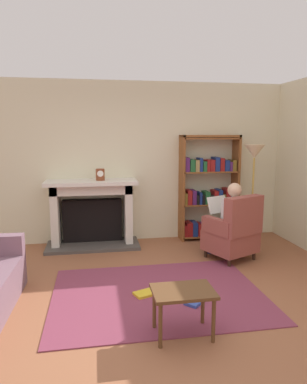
# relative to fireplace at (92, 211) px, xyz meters

# --- Properties ---
(ground) EXTENTS (14.00, 14.00, 0.00)m
(ground) POSITION_rel_fireplace_xyz_m (0.74, -2.30, -0.58)
(ground) COLOR #94593A
(back_wall) EXTENTS (5.60, 0.10, 2.70)m
(back_wall) POSITION_rel_fireplace_xyz_m (0.74, 0.25, 0.77)
(back_wall) COLOR beige
(back_wall) RESTS_ON ground
(area_rug) EXTENTS (2.40, 1.80, 0.01)m
(area_rug) POSITION_rel_fireplace_xyz_m (0.74, -2.00, -0.57)
(area_rug) COLOR brown
(area_rug) RESTS_ON ground
(fireplace) EXTENTS (1.49, 0.64, 1.10)m
(fireplace) POSITION_rel_fireplace_xyz_m (0.00, 0.00, 0.00)
(fireplace) COLOR #4C4742
(fireplace) RESTS_ON ground
(mantel_clock) EXTENTS (0.14, 0.14, 0.19)m
(mantel_clock) POSITION_rel_fireplace_xyz_m (0.14, -0.10, 0.61)
(mantel_clock) COLOR brown
(mantel_clock) RESTS_ON fireplace
(bookshelf) EXTENTS (1.01, 0.32, 1.81)m
(bookshelf) POSITION_rel_fireplace_xyz_m (2.00, 0.03, 0.28)
(bookshelf) COLOR brown
(bookshelf) RESTS_ON ground
(armchair_reading) EXTENTS (0.84, 0.83, 0.97)m
(armchair_reading) POSITION_rel_fireplace_xyz_m (2.03, -1.07, -0.16)
(armchair_reading) COLOR #331E14
(armchair_reading) RESTS_ON ground
(seated_reader) EXTENTS (0.51, 0.60, 1.14)m
(seated_reader) POSITION_rel_fireplace_xyz_m (1.98, -0.96, 0.04)
(seated_reader) COLOR silver
(seated_reader) RESTS_ON ground
(side_table) EXTENTS (0.56, 0.39, 0.44)m
(side_table) POSITION_rel_fireplace_xyz_m (0.81, -2.84, -0.21)
(side_table) COLOR brown
(side_table) RESTS_ON ground
(scattered_books) EXTENTS (0.77, 0.54, 0.03)m
(scattered_books) POSITION_rel_fireplace_xyz_m (0.82, -2.14, -0.55)
(scattered_books) COLOR #334CA5
(scattered_books) RESTS_ON area_rug
(floor_lamp) EXTENTS (0.32, 0.32, 1.67)m
(floor_lamp) POSITION_rel_fireplace_xyz_m (2.54, -0.55, 0.83)
(floor_lamp) COLOR #B7933F
(floor_lamp) RESTS_ON ground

